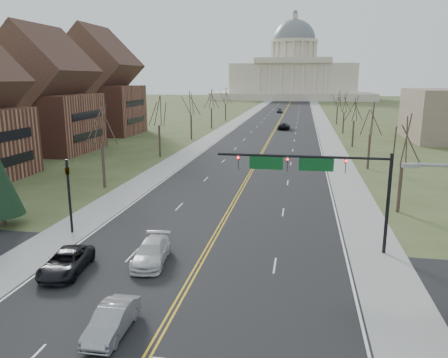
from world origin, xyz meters
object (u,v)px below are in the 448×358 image
at_px(car_far_nb, 284,126).
at_px(car_sb_inner_second, 151,252).
at_px(car_far_sb, 279,110).
at_px(signal_mast, 315,171).
at_px(car_sb_outer_lead, 66,262).
at_px(signal_left, 69,188).
at_px(car_sb_inner_lead, 112,320).

bearing_deg(car_far_nb, car_sb_inner_second, 89.29).
bearing_deg(car_sb_inner_second, car_far_sb, 82.74).
bearing_deg(signal_mast, car_far_sb, 94.14).
xyz_separation_m(car_sb_outer_lead, car_sb_inner_second, (4.86, 2.41, 0.03)).
height_order(signal_left, car_sb_outer_lead, signal_left).
distance_m(signal_left, car_sb_inner_second, 9.89).
bearing_deg(car_far_nb, car_sb_outer_lead, 86.07).
height_order(car_sb_outer_lead, car_far_sb, car_far_sb).
bearing_deg(car_far_sb, car_sb_outer_lead, -99.63).
xyz_separation_m(car_sb_inner_lead, car_sb_outer_lead, (-5.78, 5.92, 0.00)).
height_order(signal_left, car_far_sb, signal_left).
height_order(signal_left, car_sb_inner_second, signal_left).
relative_size(signal_left, car_sb_outer_lead, 1.21).
distance_m(signal_mast, car_sb_inner_second, 12.61).
bearing_deg(car_sb_inner_lead, signal_left, 124.96).
relative_size(car_sb_inner_lead, car_far_nb, 0.74).
bearing_deg(signal_left, car_sb_inner_second, -28.50).
xyz_separation_m(car_sb_outer_lead, car_far_sb, (6.31, 134.25, 0.11)).
bearing_deg(car_far_nb, signal_left, 82.90).
height_order(car_sb_inner_second, car_far_nb, car_far_nb).
height_order(signal_mast, car_far_nb, signal_mast).
distance_m(car_far_nb, car_far_sb, 51.68).
bearing_deg(signal_left, car_sb_inner_lead, -54.32).
relative_size(car_sb_inner_second, car_far_nb, 0.88).
distance_m(signal_mast, car_far_nb, 76.16).
bearing_deg(car_sb_outer_lead, signal_left, 109.79).
bearing_deg(signal_left, car_sb_outer_lead, -63.60).
xyz_separation_m(signal_mast, car_sb_outer_lead, (-15.52, -6.90, -5.06)).
bearing_deg(car_sb_inner_lead, car_sb_inner_second, 95.62).
bearing_deg(signal_mast, car_sb_inner_second, -157.13).
xyz_separation_m(signal_mast, car_sb_inner_lead, (-9.73, -12.83, -5.06)).
relative_size(car_sb_inner_lead, car_sb_inner_second, 0.84).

